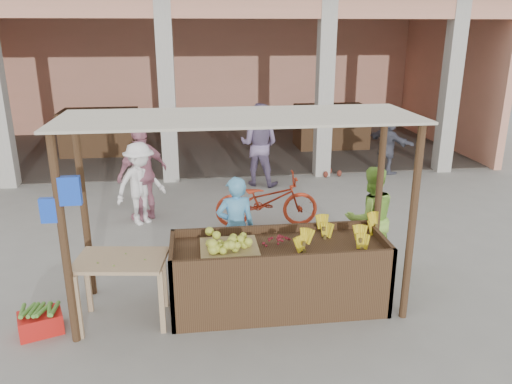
{
  "coord_description": "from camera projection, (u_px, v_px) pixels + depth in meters",
  "views": [
    {
      "loc": [
        -0.47,
        -5.43,
        3.31
      ],
      "look_at": [
        0.38,
        1.2,
        1.11
      ],
      "focal_mm": 35.0,
      "sensor_mm": 36.0,
      "label": 1
    }
  ],
  "objects": [
    {
      "name": "ground",
      "position": [
        238.0,
        308.0,
        6.21
      ],
      "size": [
        60.0,
        60.0,
        0.0
      ],
      "primitive_type": "plane",
      "color": "gray",
      "rests_on": "ground"
    },
    {
      "name": "market_building",
      "position": [
        209.0,
        51.0,
        13.78
      ],
      "size": [
        14.4,
        6.4,
        4.2
      ],
      "color": "tan",
      "rests_on": "ground"
    },
    {
      "name": "fruit_stall",
      "position": [
        278.0,
        276.0,
        6.14
      ],
      "size": [
        2.6,
        0.95,
        0.8
      ],
      "primitive_type": "cube",
      "color": "#48311D",
      "rests_on": "ground"
    },
    {
      "name": "stall_awning",
      "position": [
        234.0,
        152.0,
        5.64
      ],
      "size": [
        4.09,
        1.35,
        2.39
      ],
      "color": "#48311D",
      "rests_on": "ground"
    },
    {
      "name": "banana_heap",
      "position": [
        339.0,
        234.0,
        6.1
      ],
      "size": [
        1.19,
        0.65,
        0.22
      ],
      "primitive_type": null,
      "color": "yellow",
      "rests_on": "fruit_stall"
    },
    {
      "name": "melon_tray",
      "position": [
        229.0,
        244.0,
        5.88
      ],
      "size": [
        0.68,
        0.59,
        0.19
      ],
      "color": "#9D8351",
      "rests_on": "fruit_stall"
    },
    {
      "name": "berry_heap",
      "position": [
        279.0,
        240.0,
        6.05
      ],
      "size": [
        0.39,
        0.32,
        0.12
      ],
      "primitive_type": "ellipsoid",
      "color": "maroon",
      "rests_on": "fruit_stall"
    },
    {
      "name": "side_table",
      "position": [
        121.0,
        270.0,
        5.71
      ],
      "size": [
        1.09,
        0.8,
        0.82
      ],
      "rotation": [
        0.0,
        0.0,
        -0.13
      ],
      "color": "tan",
      "rests_on": "ground"
    },
    {
      "name": "papaya_pile",
      "position": [
        120.0,
        251.0,
        5.64
      ],
      "size": [
        0.66,
        0.38,
        0.19
      ],
      "primitive_type": null,
      "color": "#50912F",
      "rests_on": "side_table"
    },
    {
      "name": "red_crate",
      "position": [
        41.0,
        323.0,
        5.67
      ],
      "size": [
        0.55,
        0.47,
        0.24
      ],
      "primitive_type": "cube",
      "rotation": [
        0.0,
        0.0,
        0.34
      ],
      "color": "red",
      "rests_on": "ground"
    },
    {
      "name": "plantain_bundle",
      "position": [
        39.0,
        311.0,
        5.62
      ],
      "size": [
        0.39,
        0.27,
        0.08
      ],
      "primitive_type": null,
      "color": "#518B32",
      "rests_on": "red_crate"
    },
    {
      "name": "produce_sacks",
      "position": [
        332.0,
        164.0,
        11.65
      ],
      "size": [
        0.77,
        0.72,
        0.58
      ],
      "color": "maroon",
      "rests_on": "ground"
    },
    {
      "name": "vendor_blue",
      "position": [
        236.0,
        224.0,
        6.79
      ],
      "size": [
        0.61,
        0.47,
        1.54
      ],
      "primitive_type": "imported",
      "rotation": [
        0.0,
        0.0,
        3.23
      ],
      "color": "#5AAEE3",
      "rests_on": "ground"
    },
    {
      "name": "vendor_green",
      "position": [
        370.0,
        215.0,
        7.03
      ],
      "size": [
        0.8,
        0.5,
        1.59
      ],
      "primitive_type": "imported",
      "rotation": [
        0.0,
        0.0,
        3.22
      ],
      "color": "#94CF46",
      "rests_on": "ground"
    },
    {
      "name": "motorcycle",
      "position": [
        267.0,
        200.0,
        8.63
      ],
      "size": [
        0.73,
        1.89,
        0.97
      ],
      "primitive_type": "imported",
      "rotation": [
        0.0,
        0.0,
        1.52
      ],
      "color": "#A72E16",
      "rests_on": "ground"
    },
    {
      "name": "shopper_a",
      "position": [
        140.0,
        181.0,
        8.65
      ],
      "size": [
        1.12,
        1.01,
        1.58
      ],
      "primitive_type": "imported",
      "rotation": [
        0.0,
        0.0,
        0.63
      ],
      "color": "white",
      "rests_on": "ground"
    },
    {
      "name": "shopper_b",
      "position": [
        142.0,
        170.0,
        8.8
      ],
      "size": [
        1.2,
        1.14,
        1.85
      ],
      "primitive_type": "imported",
      "rotation": [
        0.0,
        0.0,
        3.85
      ],
      "color": "#C67A8E",
      "rests_on": "ground"
    },
    {
      "name": "shopper_d",
      "position": [
        387.0,
        141.0,
        11.8
      ],
      "size": [
        1.1,
        1.54,
        1.54
      ],
      "primitive_type": "imported",
      "rotation": [
        0.0,
        0.0,
        1.98
      ],
      "color": "#535462",
      "rests_on": "ground"
    },
    {
      "name": "shopper_f",
      "position": [
        259.0,
        141.0,
        10.81
      ],
      "size": [
        1.1,
        0.91,
        1.97
      ],
      "primitive_type": "imported",
      "rotation": [
        0.0,
        0.0,
        2.7
      ],
      "color": "slate",
      "rests_on": "ground"
    }
  ]
}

